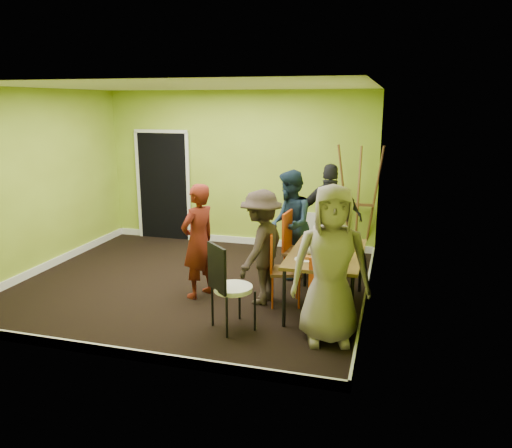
% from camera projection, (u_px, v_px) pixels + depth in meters
% --- Properties ---
extents(ground, '(5.00, 5.00, 0.00)m').
position_uv_depth(ground, '(193.00, 283.00, 7.32)').
color(ground, black).
rests_on(ground, ground).
extents(room_walls, '(5.04, 4.54, 2.82)m').
position_uv_depth(room_walls, '(190.00, 217.00, 7.13)').
color(room_walls, '#8BA32A').
rests_on(room_walls, ground).
extents(dining_table, '(0.90, 1.50, 0.75)m').
position_uv_depth(dining_table, '(326.00, 256.00, 6.31)').
color(dining_table, black).
rests_on(dining_table, ground).
extents(chair_left_far, '(0.48, 0.48, 1.07)m').
position_uv_depth(chair_left_far, '(295.00, 244.00, 7.16)').
color(chair_left_far, '#CE4613').
rests_on(chair_left_far, ground).
extents(chair_left_near, '(0.50, 0.50, 0.97)m').
position_uv_depth(chair_left_near, '(279.00, 264.00, 6.47)').
color(chair_left_near, '#CE4613').
rests_on(chair_left_near, ground).
extents(chair_back_end, '(0.46, 0.52, 0.96)m').
position_uv_depth(chair_back_end, '(329.00, 230.00, 7.67)').
color(chair_back_end, '#CE4613').
rests_on(chair_back_end, ground).
extents(chair_front_end, '(0.38, 0.38, 0.89)m').
position_uv_depth(chair_front_end, '(325.00, 289.00, 5.75)').
color(chair_front_end, '#CE4613').
rests_on(chair_front_end, ground).
extents(chair_bentwood, '(0.57, 0.58, 1.05)m').
position_uv_depth(chair_bentwood, '(227.00, 283.00, 5.71)').
color(chair_bentwood, black).
rests_on(chair_bentwood, ground).
extents(easel, '(0.77, 0.72, 1.92)m').
position_uv_depth(easel, '(359.00, 202.00, 8.41)').
color(easel, brown).
rests_on(easel, ground).
extents(plate_near_left, '(0.27, 0.27, 0.01)m').
position_uv_depth(plate_near_left, '(312.00, 241.00, 6.75)').
color(plate_near_left, white).
rests_on(plate_near_left, dining_table).
extents(plate_near_right, '(0.25, 0.25, 0.01)m').
position_uv_depth(plate_near_right, '(305.00, 259.00, 5.99)').
color(plate_near_right, white).
rests_on(plate_near_right, dining_table).
extents(plate_far_back, '(0.25, 0.25, 0.01)m').
position_uv_depth(plate_far_back, '(328.00, 239.00, 6.85)').
color(plate_far_back, white).
rests_on(plate_far_back, dining_table).
extents(plate_far_front, '(0.26, 0.26, 0.01)m').
position_uv_depth(plate_far_front, '(326.00, 266.00, 5.73)').
color(plate_far_front, white).
rests_on(plate_far_front, dining_table).
extents(plate_wall_back, '(0.23, 0.23, 0.01)m').
position_uv_depth(plate_wall_back, '(343.00, 251.00, 6.31)').
color(plate_wall_back, white).
rests_on(plate_wall_back, dining_table).
extents(plate_wall_front, '(0.24, 0.24, 0.01)m').
position_uv_depth(plate_wall_front, '(339.00, 258.00, 6.05)').
color(plate_wall_front, white).
rests_on(plate_wall_front, dining_table).
extents(thermos, '(0.08, 0.08, 0.21)m').
position_uv_depth(thermos, '(323.00, 243.00, 6.31)').
color(thermos, white).
rests_on(thermos, dining_table).
extents(blue_bottle, '(0.07, 0.07, 0.21)m').
position_uv_depth(blue_bottle, '(342.00, 252.00, 5.96)').
color(blue_bottle, blue).
rests_on(blue_bottle, dining_table).
extents(orange_bottle, '(0.04, 0.04, 0.08)m').
position_uv_depth(orange_bottle, '(325.00, 246.00, 6.43)').
color(orange_bottle, '#CE4613').
rests_on(orange_bottle, dining_table).
extents(glass_mid, '(0.06, 0.06, 0.08)m').
position_uv_depth(glass_mid, '(315.00, 242.00, 6.57)').
color(glass_mid, black).
rests_on(glass_mid, dining_table).
extents(glass_back, '(0.07, 0.07, 0.10)m').
position_uv_depth(glass_back, '(344.00, 240.00, 6.67)').
color(glass_back, black).
rests_on(glass_back, dining_table).
extents(glass_front, '(0.06, 0.06, 0.09)m').
position_uv_depth(glass_front, '(325.00, 261.00, 5.80)').
color(glass_front, black).
rests_on(glass_front, dining_table).
extents(cup_a, '(0.11, 0.11, 0.08)m').
position_uv_depth(cup_a, '(310.00, 251.00, 6.21)').
color(cup_a, white).
rests_on(cup_a, dining_table).
extents(cup_b, '(0.10, 0.10, 0.09)m').
position_uv_depth(cup_b, '(342.00, 250.00, 6.22)').
color(cup_b, white).
rests_on(cup_b, dining_table).
extents(person_standing, '(0.57, 0.67, 1.56)m').
position_uv_depth(person_standing, '(198.00, 241.00, 6.68)').
color(person_standing, '#59180F').
rests_on(person_standing, ground).
extents(person_left_far, '(0.82, 0.94, 1.63)m').
position_uv_depth(person_left_far, '(290.00, 224.00, 7.45)').
color(person_left_far, '#162637').
rests_on(person_left_far, ground).
extents(person_left_near, '(0.72, 1.06, 1.51)m').
position_uv_depth(person_left_near, '(261.00, 247.00, 6.48)').
color(person_left_near, '#302520').
rests_on(person_left_near, ground).
extents(person_back_end, '(1.00, 0.44, 1.68)m').
position_uv_depth(person_back_end, '(330.00, 217.00, 7.79)').
color(person_back_end, black).
rests_on(person_back_end, ground).
extents(person_front_end, '(0.97, 0.74, 1.77)m').
position_uv_depth(person_front_end, '(331.00, 265.00, 5.38)').
color(person_front_end, gray).
rests_on(person_front_end, ground).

